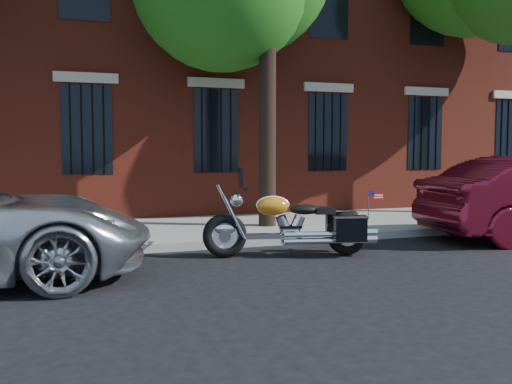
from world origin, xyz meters
name	(u,v)px	position (x,y,z in m)	size (l,w,h in m)	color
ground	(302,259)	(0.00, 0.00, 0.00)	(120.00, 120.00, 0.00)	black
curb	(271,241)	(0.00, 1.38, 0.07)	(40.00, 0.16, 0.15)	gray
sidewalk	(239,228)	(0.00, 3.26, 0.07)	(40.00, 3.60, 0.15)	gray
building	(173,16)	(0.00, 10.06, 6.00)	(26.00, 10.08, 12.00)	maroon
motorcycle	(296,227)	(-0.02, 0.21, 0.49)	(2.76, 1.23, 1.46)	black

